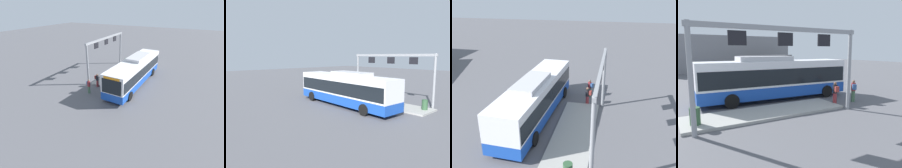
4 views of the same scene
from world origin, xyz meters
TOP-DOWN VIEW (x-y plane):
  - ground_plane at (0.00, 0.00)m, footprint 120.00×120.00m
  - platform_curb at (-2.19, -3.37)m, footprint 10.00×2.80m
  - bus_main at (-0.01, 0.00)m, footprint 12.04×3.09m
  - person_boarding at (2.94, -3.75)m, footprint 0.41×0.57m
  - person_waiting_near at (4.79, -3.73)m, footprint 0.53×0.61m
  - platform_sign_gantry at (-1.86, -5.06)m, footprint 9.92×0.24m
  - trash_bin at (-6.43, -3.80)m, footprint 0.52×0.52m

SIDE VIEW (x-z plane):
  - ground_plane at x=0.00m, z-range 0.00..0.00m
  - platform_curb at x=-2.19m, z-range 0.00..0.16m
  - trash_bin at x=-6.43m, z-range 0.16..1.06m
  - person_boarding at x=2.94m, z-range 0.06..1.73m
  - person_waiting_near at x=4.79m, z-range 0.06..1.73m
  - bus_main at x=-0.01m, z-range 0.08..3.54m
  - platform_sign_gantry at x=-1.86m, z-range 1.19..6.39m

